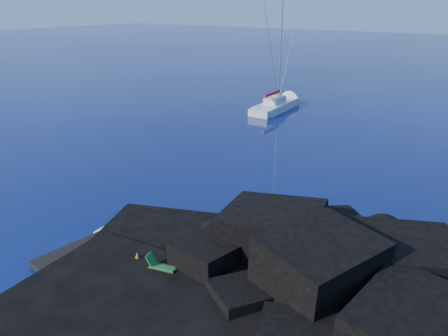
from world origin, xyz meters
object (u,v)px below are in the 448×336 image
object	(u,v)px
deck_chair	(163,264)
marker_cone	(137,257)
sailboat	(276,110)
sunbather	(87,259)

from	to	relation	value
deck_chair	marker_cone	xyz separation A→B (m)	(-1.74, -0.07, -0.21)
sailboat	marker_cone	world-z (taller)	sailboat
sailboat	deck_chair	size ratio (longest dim) A/B	9.38
deck_chair	sunbather	distance (m)	4.28
marker_cone	deck_chair	bearing A→B (deg)	2.43
sailboat	marker_cone	distance (m)	37.70
sunbather	deck_chair	bearing A→B (deg)	14.79
sailboat	marker_cone	size ratio (longest dim) A/B	23.20
sunbather	marker_cone	xyz separation A→B (m)	(2.24, 1.45, 0.15)
sunbather	marker_cone	bearing A→B (deg)	26.83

